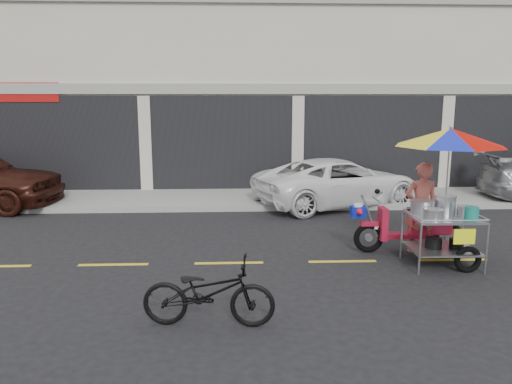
{
  "coord_description": "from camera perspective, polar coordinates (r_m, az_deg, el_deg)",
  "views": [
    {
      "loc": [
        -1.89,
        -8.34,
        2.84
      ],
      "look_at": [
        -1.5,
        0.6,
        1.15
      ],
      "focal_mm": 35.0,
      "sensor_mm": 36.0,
      "label": 1
    }
  ],
  "objects": [
    {
      "name": "centerline",
      "position": [
        9.01,
        9.84,
        -7.82
      ],
      "size": [
        42.0,
        0.1,
        0.01
      ],
      "primitive_type": "cube",
      "color": "gold",
      "rests_on": "ground"
    },
    {
      "name": "near_bicycle",
      "position": [
        6.41,
        -5.44,
        -11.35
      ],
      "size": [
        1.72,
        0.74,
        0.88
      ],
      "primitive_type": "imported",
      "rotation": [
        0.0,
        0.0,
        1.47
      ],
      "color": "black",
      "rests_on": "ground"
    },
    {
      "name": "food_vendor_rig",
      "position": [
        9.19,
        19.96,
        1.71
      ],
      "size": [
        2.37,
        1.9,
        2.41
      ],
      "rotation": [
        0.0,
        0.0,
        -0.0
      ],
      "color": "black",
      "rests_on": "ground"
    },
    {
      "name": "sidewalk",
      "position": [
        14.24,
        5.18,
        -0.54
      ],
      "size": [
        45.0,
        3.0,
        0.15
      ],
      "primitive_type": "cube",
      "color": "gray",
      "rests_on": "ground"
    },
    {
      "name": "white_pickup",
      "position": [
        13.47,
        9.41,
        1.12
      ],
      "size": [
        4.99,
        3.62,
        1.26
      ],
      "primitive_type": "imported",
      "rotation": [
        0.0,
        0.0,
        1.95
      ],
      "color": "white",
      "rests_on": "ground"
    },
    {
      "name": "shophouse_block",
      "position": [
        19.55,
        11.82,
        14.58
      ],
      "size": [
        36.0,
        8.11,
        10.4
      ],
      "color": "beige",
      "rests_on": "ground"
    },
    {
      "name": "ground",
      "position": [
        9.01,
        9.84,
        -7.84
      ],
      "size": [
        90.0,
        90.0,
        0.0
      ],
      "primitive_type": "plane",
      "color": "black"
    }
  ]
}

